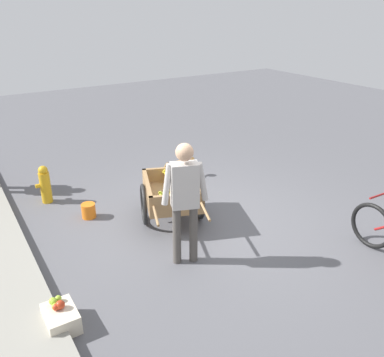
{
  "coord_description": "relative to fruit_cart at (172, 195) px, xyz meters",
  "views": [
    {
      "loc": [
        -4.56,
        3.12,
        3.17
      ],
      "look_at": [
        0.16,
        0.15,
        0.75
      ],
      "focal_mm": 37.8,
      "sensor_mm": 36.0,
      "label": 1
    }
  ],
  "objects": [
    {
      "name": "ground_plane",
      "position": [
        -0.39,
        -0.38,
        -0.44
      ],
      "size": [
        24.0,
        24.0,
        0.0
      ],
      "primitive_type": "plane",
      "color": "#56565B"
    },
    {
      "name": "fruit_cart",
      "position": [
        0.0,
        0.0,
        0.0
      ],
      "size": [
        1.81,
        1.29,
        0.73
      ],
      "color": "#937047",
      "rests_on": "ground"
    },
    {
      "name": "vendor_person",
      "position": [
        -1.08,
        0.41,
        0.56
      ],
      "size": [
        0.31,
        0.58,
        1.66
      ],
      "color": "#4C4742",
      "rests_on": "ground"
    },
    {
      "name": "dog",
      "position": [
        1.4,
        -0.99,
        -0.17
      ],
      "size": [
        0.22,
        0.67,
        0.4
      ],
      "color": "#AD7A38",
      "rests_on": "ground"
    },
    {
      "name": "fire_hydrant",
      "position": [
        1.7,
        1.53,
        -0.1
      ],
      "size": [
        0.25,
        0.25,
        0.67
      ],
      "color": "gold",
      "rests_on": "ground"
    },
    {
      "name": "plastic_bucket",
      "position": [
        0.78,
        1.1,
        -0.32
      ],
      "size": [
        0.22,
        0.22,
        0.24
      ],
      "primitive_type": "cylinder",
      "color": "orange",
      "rests_on": "ground"
    },
    {
      "name": "apple_crate",
      "position": [
        -1.4,
        2.15,
        -0.31
      ],
      "size": [
        0.44,
        0.32,
        0.32
      ],
      "color": "beige",
      "rests_on": "ground"
    }
  ]
}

